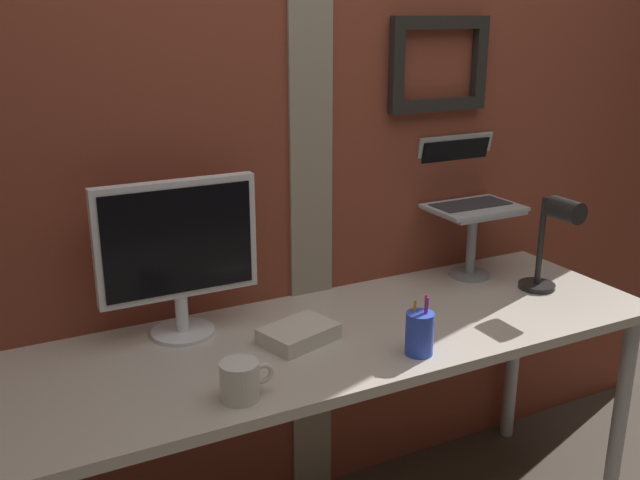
{
  "coord_description": "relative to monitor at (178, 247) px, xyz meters",
  "views": [
    {
      "loc": [
        -0.98,
        -1.55,
        1.62
      ],
      "look_at": [
        -0.08,
        0.18,
        1.0
      ],
      "focal_mm": 39.97,
      "sensor_mm": 36.0,
      "label": 1
    }
  ],
  "objects": [
    {
      "name": "monitor",
      "position": [
        0.0,
        0.0,
        0.0
      ],
      "size": [
        0.45,
        0.18,
        0.45
      ],
      "color": "white",
      "rests_on": "desk"
    },
    {
      "name": "desk",
      "position": [
        0.39,
        -0.19,
        -0.34
      ],
      "size": [
        1.98,
        0.63,
        0.75
      ],
      "color": "beige",
      "rests_on": "ground_plane"
    },
    {
      "name": "laptop_stand",
      "position": [
        1.02,
        0.0,
        -0.1
      ],
      "size": [
        0.28,
        0.22,
        0.24
      ],
      "color": "gray",
      "rests_on": "desk"
    },
    {
      "name": "coffee_mug",
      "position": [
        0.02,
        -0.41,
        -0.21
      ],
      "size": [
        0.13,
        0.09,
        0.09
      ],
      "color": "silver",
      "rests_on": "desk"
    },
    {
      "name": "paper_clutter_stack",
      "position": [
        0.27,
        -0.19,
        -0.24
      ],
      "size": [
        0.23,
        0.19,
        0.05
      ],
      "primitive_type": "cube",
      "rotation": [
        0.0,
        0.0,
        0.29
      ],
      "color": "silver",
      "rests_on": "desk"
    },
    {
      "name": "pen_cup",
      "position": [
        0.52,
        -0.41,
        -0.2
      ],
      "size": [
        0.08,
        0.08,
        0.16
      ],
      "color": "blue",
      "rests_on": "desk"
    },
    {
      "name": "desk_lamp",
      "position": [
        1.15,
        -0.25,
        -0.06
      ],
      "size": [
        0.12,
        0.2,
        0.32
      ],
      "color": "black",
      "rests_on": "desk"
    },
    {
      "name": "brick_wall_back",
      "position": [
        0.47,
        0.18,
        0.33
      ],
      "size": [
        3.31,
        0.15,
        2.69
      ],
      "color": "brown",
      "rests_on": "ground_plane"
    },
    {
      "name": "laptop",
      "position": [
        1.02,
        0.07,
        0.05
      ],
      "size": [
        0.31,
        0.27,
        0.23
      ],
      "color": "#ADB2B7",
      "rests_on": "laptop_stand"
    }
  ]
}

